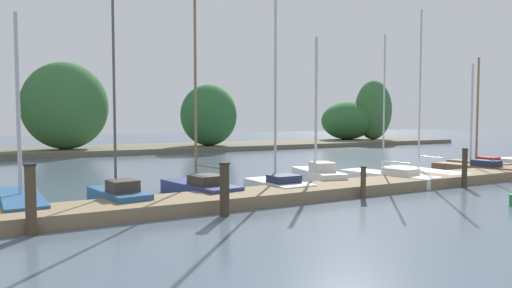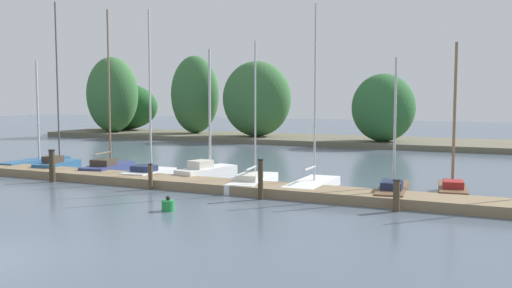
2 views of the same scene
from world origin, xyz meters
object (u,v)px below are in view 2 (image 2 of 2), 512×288
Objects in this scene: sailboat_2 at (109,166)px; sailboat_8 at (452,187)px; sailboat_5 at (254,180)px; sailboat_3 at (150,171)px; sailboat_7 at (393,189)px; sailboat_0 at (38,161)px; sailboat_6 at (313,183)px; mooring_piling_4 at (396,195)px; sailboat_1 at (58,164)px; channel_buoy_0 at (168,205)px; mooring_piling_2 at (150,176)px; mooring_piling_1 at (52,166)px; sailboat_4 at (208,170)px; mooring_piling_3 at (261,179)px.

sailboat_2 reaches higher than sailboat_8.
sailboat_3 is at bearing 80.69° from sailboat_5.
sailboat_8 reaches higher than sailboat_7.
sailboat_0 is 15.70m from sailboat_6.
sailboat_6 reaches higher than mooring_piling_4.
sailboat_0 is 5.32× the size of mooring_piling_4.
sailboat_1 is 13.23m from sailboat_6.
sailboat_0 reaches higher than channel_buoy_0.
sailboat_6 is 4.87m from mooring_piling_4.
mooring_piling_4 is at bearing -120.87° from sailboat_5.
sailboat_6 is at bearing 25.36° from mooring_piling_2.
mooring_piling_1 is at bearing 95.65° from sailboat_8.
sailboat_3 is 4.20m from mooring_piling_1.
mooring_piling_1 reaches higher than mooring_piling_4.
sailboat_2 is 7.50× the size of mooring_piling_4.
sailboat_4 reaches higher than sailboat_7.
sailboat_7 reaches higher than mooring_piling_4.
sailboat_8 is 7.25m from mooring_piling_3.
mooring_piling_2 is (1.80, -2.41, 0.17)m from sailboat_3.
sailboat_2 is 7.51× the size of mooring_piling_2.
mooring_piling_1 is at bearing -148.78° from sailboat_1.
sailboat_7 is 4.94× the size of mooring_piling_4.
mooring_piling_4 is at bearing 0.35° from mooring_piling_1.
sailboat_6 is at bearing 90.80° from sailboat_8.
sailboat_4 is 5.28m from sailboat_6.
sailboat_2 is 1.03× the size of sailboat_3.
mooring_piling_3 is at bearing -117.05° from sailboat_4.
sailboat_8 is 3.96m from mooring_piling_4.
mooring_piling_2 is at bearing 100.23° from sailboat_8.
sailboat_0 is at bearing 82.92° from sailboat_8.
mooring_piling_2 is at bearing 179.21° from mooring_piling_4.
mooring_piling_3 is (9.97, 0.12, 0.03)m from mooring_piling_1.
mooring_piling_1 is (-8.52, -2.61, 0.46)m from sailboat_5.
sailboat_0 is 1.08× the size of sailboat_7.
sailboat_3 is at bearing -110.68° from sailboat_2.
sailboat_1 is 3.44m from mooring_piling_1.
sailboat_2 reaches higher than sailboat_6.
mooring_piling_3 is (6.72, -2.51, 0.38)m from sailboat_3.
mooring_piling_2 and mooring_piling_4 have the same top height.
sailboat_8 is at bearing -92.25° from sailboat_0.
sailboat_1 is 12.47m from mooring_piling_3.
sailboat_4 is at bearing 109.48° from channel_buoy_0.
sailboat_7 is (18.94, -0.93, 0.00)m from sailboat_0.
sailboat_2 is at bearing 162.32° from mooring_piling_3.
mooring_piling_4 is at bearing -128.65° from sailboat_6.
sailboat_3 is at bearing 38.96° from mooring_piling_1.
mooring_piling_1 is 9.97m from mooring_piling_3.
mooring_piling_1 is 2.86× the size of channel_buoy_0.
sailboat_6 is 14.81× the size of channel_buoy_0.
sailboat_0 is 5.96m from mooring_piling_1.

